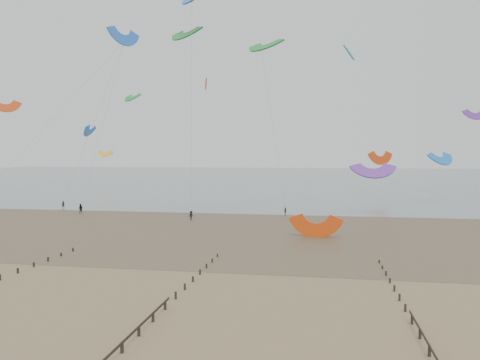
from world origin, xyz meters
name	(u,v)px	position (x,y,z in m)	size (l,w,h in m)	color
ground	(146,284)	(0.00, 0.00, 0.00)	(500.00, 500.00, 0.00)	brown
sea_and_shore	(199,226)	(-4.08, 34.40, 0.01)	(500.00, 665.00, 0.03)	#475654
kitesurfers	(395,213)	(29.51, 50.62, 0.87)	(113.43, 20.27, 1.89)	black
grounded_kite	(316,237)	(15.03, 26.85, 0.00)	(6.42, 3.36, 4.89)	#F0480F
kites_airborne	(248,113)	(-4.06, 87.67, 23.17)	(240.68, 115.93, 37.65)	blue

